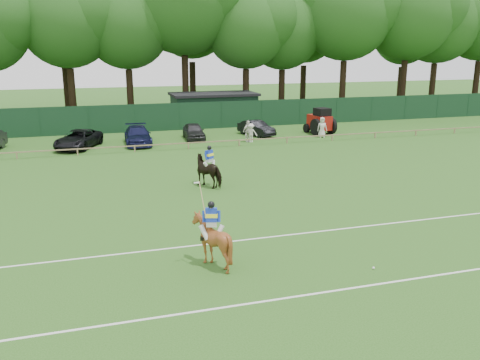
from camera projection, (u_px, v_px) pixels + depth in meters
name	position (u px, v px, depth m)	size (l,w,h in m)	color
ground	(249.00, 230.00, 21.40)	(160.00, 160.00, 0.00)	#1E4C14
horse_dark	(210.00, 171.00, 27.99)	(0.93, 2.04, 1.73)	black
horse_chestnut	(212.00, 241.00, 17.81)	(1.48, 1.66, 1.83)	brown
suv_black	(78.00, 139.00, 38.45)	(2.27, 4.91, 1.37)	black
sedan_navy	(138.00, 135.00, 39.93)	(1.97, 4.84, 1.41)	#111435
hatch_grey	(194.00, 131.00, 42.18)	(1.56, 3.88, 1.32)	#2B2C2E
estate_black	(256.00, 128.00, 43.94)	(1.35, 3.87, 1.27)	black
spectator_left	(251.00, 133.00, 40.83)	(0.98, 0.56, 1.51)	silver
spectator_mid	(248.00, 131.00, 40.96)	(1.01, 0.42, 1.73)	silver
spectator_right	(322.00, 127.00, 42.97)	(0.83, 0.54, 1.71)	silver
rider_dark	(210.00, 157.00, 27.79)	(0.84, 0.67, 1.41)	silver
rider_chestnut	(211.00, 219.00, 17.59)	(0.92, 0.72, 2.05)	silver
polo_ball	(373.00, 268.00, 17.67)	(0.09, 0.09, 0.09)	silver
pitch_lines	(280.00, 263.00, 18.17)	(60.00, 5.10, 0.01)	silver
pitch_rail	(175.00, 144.00, 37.93)	(62.10, 0.10, 0.50)	#997F5B
perimeter_fence	(158.00, 117.00, 46.05)	(92.08, 0.08, 2.50)	#14351E
utility_shed	(214.00, 108.00, 50.44)	(8.40, 4.40, 3.04)	#14331E
tree_row	(166.00, 118.00, 54.33)	(96.00, 12.00, 21.00)	#26561C
tractor	(320.00, 122.00, 44.68)	(2.16, 2.94, 2.29)	maroon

